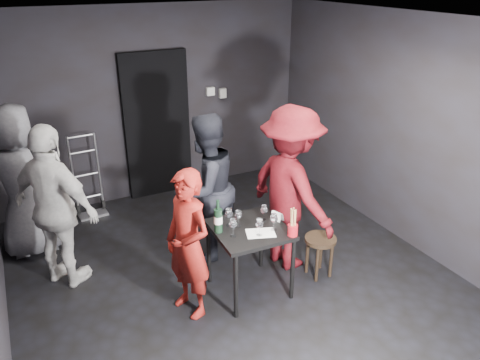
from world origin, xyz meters
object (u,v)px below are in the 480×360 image
hand_truck (90,199)px  breadstick_cup (293,222)px  wine_bottle (218,220)px  bystander_grey (20,167)px  tasting_table (250,236)px  man_maroon (292,171)px  server_red (188,245)px  bystander_cream (53,194)px  stool (320,246)px  woman_black (206,178)px

hand_truck → breadstick_cup: bearing=-66.2°
wine_bottle → breadstick_cup: bearing=-32.4°
bystander_grey → wine_bottle: bearing=132.9°
hand_truck → tasting_table: bearing=-68.8°
tasting_table → man_maroon: size_ratio=0.33×
server_red → bystander_grey: bystander_grey is taller
man_maroon → bystander_grey: man_maroon is taller
hand_truck → bystander_cream: (-0.53, -1.46, 0.84)m
hand_truck → man_maroon: size_ratio=0.50×
stool → woman_black: 1.46m
bystander_grey → wine_bottle: bystander_grey is taller
man_maroon → breadstick_cup: 0.71m
bystander_grey → breadstick_cup: 3.11m
hand_truck → stool: (1.96, -2.61, 0.16)m
stool → woman_black: woman_black is taller
woman_black → man_maroon: man_maroon is taller
breadstick_cup → bystander_cream: bearing=145.9°
server_red → bystander_cream: 1.49m
hand_truck → man_maroon: (1.79, -2.23, 0.93)m
hand_truck → wine_bottle: hand_truck is taller
stool → server_red: server_red is taller
bystander_cream → bystander_grey: 0.85m
breadstick_cup → hand_truck: bearing=117.4°
bystander_grey → bystander_cream: bearing=107.5°
hand_truck → stool: hand_truck is taller
tasting_table → bystander_grey: size_ratio=0.35×
tasting_table → woman_black: woman_black is taller
man_maroon → bystander_grey: bearing=49.2°
stool → wine_bottle: 1.24m
stool → bystander_cream: bystander_cream is taller
woman_black → breadstick_cup: size_ratio=6.34×
bystander_grey → stool: bearing=144.8°
tasting_table → wine_bottle: size_ratio=2.17×
tasting_table → wine_bottle: wine_bottle is taller
bystander_cream → bystander_grey: bystander_grey is taller
man_maroon → bystander_cream: bearing=62.4°
hand_truck → bystander_grey: 1.34m
stool → wine_bottle: wine_bottle is taller
man_maroon → breadstick_cup: (-0.34, -0.57, -0.25)m
tasting_table → server_red: bearing=-178.8°
tasting_table → breadstick_cup: size_ratio=2.41×
woman_black → bystander_cream: size_ratio=0.94×
bystander_cream → tasting_table: bearing=-160.1°
hand_truck → man_maroon: man_maroon is taller
bystander_grey → wine_bottle: (1.62, -1.77, -0.20)m
woman_black → breadstick_cup: 1.22m
tasting_table → woman_black: (-0.11, 0.83, 0.33)m
man_maroon → bystander_grey: 3.02m
tasting_table → bystander_cream: (-1.68, 1.04, 0.40)m
man_maroon → tasting_table: bearing=103.0°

